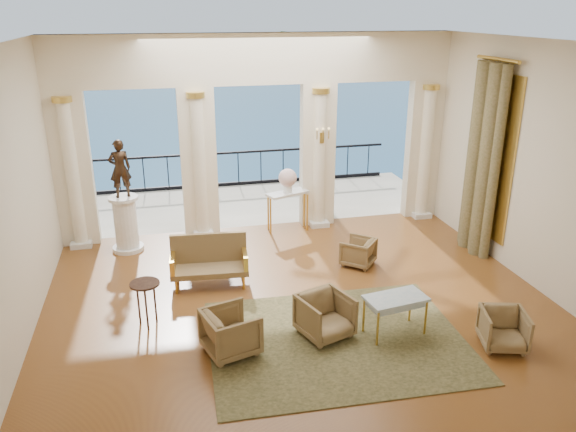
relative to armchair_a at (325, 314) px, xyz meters
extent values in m
plane|color=#4B2411|center=(-0.13, 1.08, -0.39)|extent=(9.00, 9.00, 0.00)
plane|color=beige|center=(-0.13, -2.92, 1.86)|extent=(9.00, 0.00, 9.00)
plane|color=beige|center=(-4.63, 1.08, 1.86)|extent=(0.00, 8.00, 8.00)
plane|color=beige|center=(4.37, 1.08, 1.86)|extent=(0.00, 8.00, 8.00)
plane|color=white|center=(-0.13, 1.08, 4.11)|extent=(9.00, 9.00, 0.00)
cube|color=#F4E6C2|center=(-0.13, 4.93, 3.56)|extent=(9.00, 0.30, 1.10)
cube|color=#F4E6C2|center=(-4.23, 4.93, 1.31)|extent=(0.80, 0.30, 3.40)
cylinder|color=#F4E6C2|center=(-4.23, 4.75, 1.21)|extent=(0.28, 0.28, 3.20)
cylinder|color=gold|center=(-4.23, 4.75, 2.86)|extent=(0.40, 0.40, 0.12)
cube|color=silver|center=(-4.23, 4.75, -0.33)|extent=(0.45, 0.45, 0.12)
cube|color=#F4E6C2|center=(-1.53, 4.93, 1.31)|extent=(0.80, 0.30, 3.40)
cylinder|color=#F4E6C2|center=(-1.53, 4.75, 1.21)|extent=(0.28, 0.28, 3.20)
cylinder|color=gold|center=(-1.53, 4.75, 2.86)|extent=(0.40, 0.40, 0.12)
cube|color=silver|center=(-1.53, 4.75, -0.33)|extent=(0.45, 0.45, 0.12)
cube|color=#F4E6C2|center=(1.27, 4.93, 1.31)|extent=(0.80, 0.30, 3.40)
cylinder|color=#F4E6C2|center=(1.27, 4.75, 1.21)|extent=(0.28, 0.28, 3.20)
cylinder|color=gold|center=(1.27, 4.75, 2.86)|extent=(0.40, 0.40, 0.12)
cube|color=silver|center=(1.27, 4.75, -0.33)|extent=(0.45, 0.45, 0.12)
cube|color=#F4E6C2|center=(3.97, 4.93, 1.31)|extent=(0.80, 0.30, 3.40)
cylinder|color=#F4E6C2|center=(3.97, 4.75, 1.21)|extent=(0.28, 0.28, 3.20)
cylinder|color=gold|center=(3.97, 4.75, 2.86)|extent=(0.40, 0.40, 0.12)
cube|color=silver|center=(3.97, 4.75, -0.33)|extent=(0.45, 0.45, 0.12)
cube|color=#ACA18C|center=(-0.13, 6.88, -0.44)|extent=(10.00, 3.60, 0.10)
cube|color=black|center=(-0.13, 8.48, 0.61)|extent=(9.00, 0.06, 0.06)
cube|color=black|center=(-0.13, 8.48, -0.34)|extent=(9.00, 0.06, 0.10)
cylinder|color=black|center=(-0.13, 8.48, 0.11)|extent=(0.03, 0.03, 1.00)
cylinder|color=black|center=(-4.23, 8.48, 0.11)|extent=(0.03, 0.03, 1.00)
cylinder|color=black|center=(3.97, 8.48, 0.11)|extent=(0.03, 0.03, 1.00)
cylinder|color=#4C3823|center=(1.87, 7.68, 1.71)|extent=(0.20, 0.20, 4.20)
plane|color=#1D5E8F|center=(-0.13, 61.08, -6.39)|extent=(160.00, 160.00, 0.00)
cylinder|color=brown|center=(4.17, 2.13, 1.61)|extent=(0.26, 0.26, 4.00)
cylinder|color=brown|center=(4.13, 2.58, 1.61)|extent=(0.32, 0.32, 4.00)
cylinder|color=brown|center=(4.17, 3.03, 1.61)|extent=(0.26, 0.26, 4.00)
cylinder|color=gold|center=(4.22, 2.58, 3.66)|extent=(0.08, 1.40, 0.08)
cube|color=gold|center=(4.34, 2.58, 1.71)|extent=(0.04, 1.60, 3.40)
cube|color=gold|center=(1.27, 4.61, 1.81)|extent=(0.10, 0.04, 0.25)
cylinder|color=gold|center=(1.13, 4.53, 1.91)|extent=(0.02, 0.02, 0.22)
cylinder|color=gold|center=(1.27, 4.53, 1.91)|extent=(0.02, 0.02, 0.22)
cylinder|color=gold|center=(1.41, 4.53, 1.91)|extent=(0.02, 0.02, 0.22)
cube|color=#2E3219|center=(0.14, -0.19, -0.38)|extent=(4.16, 3.31, 0.02)
imported|color=#45341F|center=(0.00, 0.00, 0.00)|extent=(0.95, 0.92, 0.78)
imported|color=#45341F|center=(2.61, -0.95, -0.05)|extent=(0.81, 0.78, 0.68)
imported|color=#45341F|center=(1.43, 2.40, -0.08)|extent=(0.83, 0.84, 0.63)
imported|color=#45341F|center=(-1.54, -0.12, 0.00)|extent=(0.89, 0.93, 0.78)
cube|color=#45341F|center=(-1.63, 2.17, -0.07)|extent=(1.50, 0.72, 0.11)
cube|color=#45341F|center=(-1.61, 2.45, 0.28)|extent=(1.45, 0.21, 0.59)
cube|color=gold|center=(-2.31, 2.23, 0.13)|extent=(0.14, 0.60, 0.28)
cube|color=gold|center=(-0.96, 2.11, 0.13)|extent=(0.14, 0.60, 0.28)
cylinder|color=gold|center=(-2.27, 1.99, -0.26)|extent=(0.05, 0.05, 0.27)
cylinder|color=gold|center=(-1.03, 1.88, -0.26)|extent=(0.05, 0.05, 0.27)
cylinder|color=gold|center=(-2.23, 2.46, -0.26)|extent=(0.05, 0.05, 0.27)
cylinder|color=gold|center=(-0.99, 2.35, -0.26)|extent=(0.05, 0.05, 0.27)
cube|color=#97B2C1|center=(1.11, -0.21, 0.26)|extent=(1.04, 0.67, 0.04)
cylinder|color=gold|center=(0.70, -0.49, -0.08)|extent=(0.04, 0.04, 0.62)
cylinder|color=gold|center=(1.58, -0.36, -0.08)|extent=(0.04, 0.04, 0.62)
cylinder|color=gold|center=(0.64, -0.05, -0.08)|extent=(0.04, 0.04, 0.62)
cylinder|color=gold|center=(1.52, 0.08, -0.08)|extent=(0.04, 0.04, 0.62)
cylinder|color=silver|center=(-3.21, 4.28, -0.35)|extent=(0.67, 0.67, 0.09)
cylinder|color=silver|center=(-3.21, 4.28, 0.22)|extent=(0.49, 0.49, 1.07)
cylinder|color=silver|center=(-3.21, 4.28, 0.81)|extent=(0.63, 0.63, 0.07)
imported|color=black|center=(-3.21, 4.28, 1.46)|extent=(0.50, 0.38, 1.24)
cube|color=silver|center=(0.47, 4.63, 0.53)|extent=(1.07, 0.71, 0.06)
cylinder|color=gold|center=(0.10, 4.34, 0.05)|extent=(0.05, 0.05, 0.89)
cylinder|color=gold|center=(0.93, 4.65, 0.05)|extent=(0.05, 0.05, 0.89)
cylinder|color=gold|center=(0.01, 4.60, 0.05)|extent=(0.05, 0.05, 0.89)
cylinder|color=gold|center=(0.83, 4.91, 0.05)|extent=(0.05, 0.05, 0.89)
cylinder|color=white|center=(0.47, 4.63, 0.69)|extent=(0.21, 0.21, 0.27)
sphere|color=#EAA8A8|center=(0.47, 4.63, 0.91)|extent=(0.42, 0.42, 0.42)
cylinder|color=black|center=(-2.79, 0.97, 0.39)|extent=(0.49, 0.49, 0.03)
cylinder|color=black|center=(-2.66, 1.05, -0.01)|extent=(0.03, 0.03, 0.76)
cylinder|color=black|center=(-2.92, 1.05, -0.01)|extent=(0.03, 0.03, 0.76)
cylinder|color=black|center=(-2.80, 0.82, -0.01)|extent=(0.03, 0.03, 0.76)
camera|label=1|loc=(-2.39, -7.53, 4.62)|focal=35.00mm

